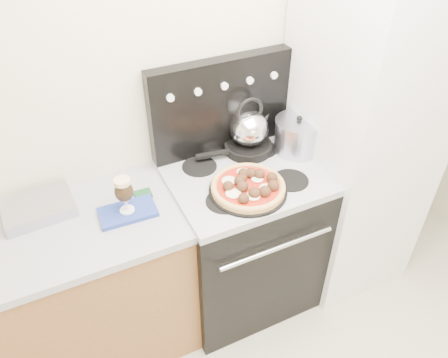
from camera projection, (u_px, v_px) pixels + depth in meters
room_shell at (357, 253)px, 1.34m from camera, size 3.52×3.01×2.52m
base_cabinet at (40, 309)px, 2.15m from camera, size 1.45×0.60×0.86m
countertop at (12, 246)px, 1.87m from camera, size 1.48×0.63×0.04m
stove_body at (242, 240)px, 2.50m from camera, size 0.76×0.65×0.88m
cooktop at (244, 177)px, 2.21m from camera, size 0.76×0.65×0.04m
backguard at (221, 105)px, 2.24m from camera, size 0.76×0.08×0.50m
fridge at (359, 138)px, 2.40m from camera, size 0.64×0.68×1.90m
foil_sheet at (39, 208)px, 1.98m from camera, size 0.32×0.24×0.06m
oven_mitt at (128, 212)px, 1.99m from camera, size 0.26×0.16×0.02m
beer_glass at (125, 195)px, 1.92m from camera, size 0.10×0.10×0.18m
pizza_pan at (248, 190)px, 2.08m from camera, size 0.40×0.40×0.01m
pizza at (248, 185)px, 2.06m from camera, size 0.40×0.40×0.05m
skillet at (248, 147)px, 2.34m from camera, size 0.29×0.29×0.05m
tea_kettle at (249, 125)px, 2.26m from camera, size 0.23×0.23×0.23m
stock_pot at (297, 136)px, 2.31m from camera, size 0.27×0.27×0.17m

